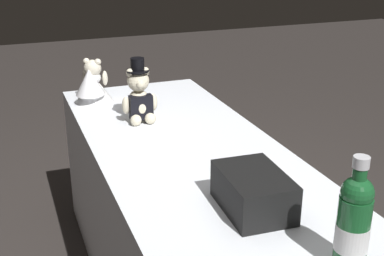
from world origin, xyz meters
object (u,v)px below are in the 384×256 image
at_px(teddy_bear_bride, 92,84).
at_px(teddy_bear_groom, 139,97).
at_px(champagne_bottle, 354,222).
at_px(gift_case_black, 253,192).

bearing_deg(teddy_bear_bride, teddy_bear_groom, -157.03).
bearing_deg(teddy_bear_bride, champagne_bottle, -167.37).
relative_size(champagne_bottle, gift_case_black, 1.11).
height_order(teddy_bear_bride, champagne_bottle, champagne_bottle).
height_order(teddy_bear_groom, champagne_bottle, champagne_bottle).
bearing_deg(champagne_bottle, teddy_bear_groom, 9.57).
distance_m(teddy_bear_groom, teddy_bear_bride, 0.37).
relative_size(teddy_bear_groom, champagne_bottle, 0.93).
height_order(champagne_bottle, gift_case_black, champagne_bottle).
bearing_deg(teddy_bear_groom, gift_case_black, -172.72).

